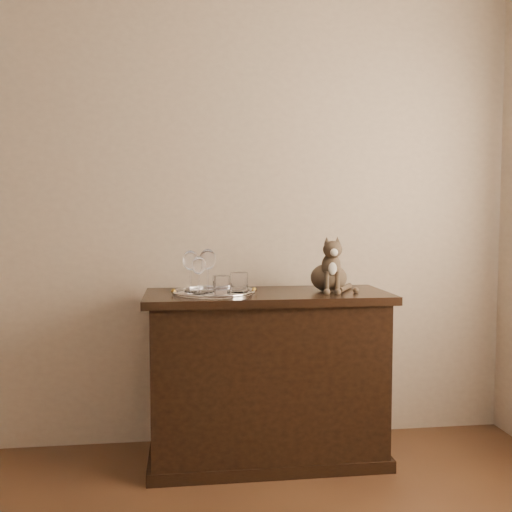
{
  "coord_description": "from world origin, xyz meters",
  "views": [
    {
      "loc": [
        0.19,
        -0.83,
        1.23
      ],
      "look_at": [
        0.55,
        1.95,
        1.03
      ],
      "focal_mm": 40.0,
      "sensor_mm": 36.0,
      "label": 1
    }
  ],
  "objects_px": {
    "tray": "(214,293)",
    "wine_glass_d": "(208,271)",
    "wine_glass_c": "(199,275)",
    "cat": "(329,264)",
    "tumbler_b": "(221,286)",
    "tumbler_c": "(239,282)",
    "wine_glass_a": "(191,271)",
    "sideboard": "(267,377)"
  },
  "relations": [
    {
      "from": "tray",
      "to": "tumbler_b",
      "type": "height_order",
      "value": "tumbler_b"
    },
    {
      "from": "wine_glass_a",
      "to": "cat",
      "type": "height_order",
      "value": "cat"
    },
    {
      "from": "wine_glass_c",
      "to": "tumbler_b",
      "type": "relative_size",
      "value": 1.97
    },
    {
      "from": "sideboard",
      "to": "wine_glass_d",
      "type": "distance_m",
      "value": 0.61
    },
    {
      "from": "sideboard",
      "to": "tray",
      "type": "distance_m",
      "value": 0.5
    },
    {
      "from": "wine_glass_c",
      "to": "sideboard",
      "type": "bearing_deg",
      "value": 11.79
    },
    {
      "from": "wine_glass_a",
      "to": "tumbler_b",
      "type": "bearing_deg",
      "value": -45.46
    },
    {
      "from": "tumbler_c",
      "to": "cat",
      "type": "relative_size",
      "value": 0.34
    },
    {
      "from": "cat",
      "to": "tray",
      "type": "bearing_deg",
      "value": -171.97
    },
    {
      "from": "wine_glass_c",
      "to": "tumbler_b",
      "type": "xyz_separation_m",
      "value": [
        0.1,
        -0.07,
        -0.04
      ]
    },
    {
      "from": "sideboard",
      "to": "wine_glass_d",
      "type": "xyz_separation_m",
      "value": [
        -0.29,
        -0.03,
        0.54
      ]
    },
    {
      "from": "tumbler_c",
      "to": "wine_glass_c",
      "type": "bearing_deg",
      "value": -168.43
    },
    {
      "from": "wine_glass_d",
      "to": "wine_glass_c",
      "type": "bearing_deg",
      "value": -135.39
    },
    {
      "from": "tray",
      "to": "wine_glass_d",
      "type": "relative_size",
      "value": 1.89
    },
    {
      "from": "tumbler_c",
      "to": "tray",
      "type": "bearing_deg",
      "value": 179.72
    },
    {
      "from": "sideboard",
      "to": "wine_glass_c",
      "type": "distance_m",
      "value": 0.63
    },
    {
      "from": "sideboard",
      "to": "tumbler_b",
      "type": "relative_size",
      "value": 13.12
    },
    {
      "from": "wine_glass_a",
      "to": "tumbler_b",
      "type": "xyz_separation_m",
      "value": [
        0.14,
        -0.14,
        -0.06
      ]
    },
    {
      "from": "wine_glass_d",
      "to": "tumbler_b",
      "type": "height_order",
      "value": "wine_glass_d"
    },
    {
      "from": "wine_glass_c",
      "to": "cat",
      "type": "xyz_separation_m",
      "value": [
        0.65,
        0.07,
        0.04
      ]
    },
    {
      "from": "tray",
      "to": "cat",
      "type": "xyz_separation_m",
      "value": [
        0.58,
        0.03,
        0.14
      ]
    },
    {
      "from": "sideboard",
      "to": "tumbler_b",
      "type": "distance_m",
      "value": 0.55
    },
    {
      "from": "wine_glass_c",
      "to": "tumbler_b",
      "type": "bearing_deg",
      "value": -32.53
    },
    {
      "from": "sideboard",
      "to": "cat",
      "type": "relative_size",
      "value": 4.3
    },
    {
      "from": "tumbler_b",
      "to": "tumbler_c",
      "type": "bearing_deg",
      "value": 48.52
    },
    {
      "from": "wine_glass_d",
      "to": "tumbler_c",
      "type": "relative_size",
      "value": 2.2
    },
    {
      "from": "wine_glass_c",
      "to": "tumbler_c",
      "type": "height_order",
      "value": "wine_glass_c"
    },
    {
      "from": "wine_glass_a",
      "to": "tumbler_b",
      "type": "relative_size",
      "value": 2.22
    },
    {
      "from": "wine_glass_c",
      "to": "tumbler_c",
      "type": "xyz_separation_m",
      "value": [
        0.2,
        0.04,
        -0.04
      ]
    },
    {
      "from": "cat",
      "to": "wine_glass_d",
      "type": "bearing_deg",
      "value": -172.38
    },
    {
      "from": "tray",
      "to": "cat",
      "type": "distance_m",
      "value": 0.59
    },
    {
      "from": "cat",
      "to": "tumbler_b",
      "type": "bearing_deg",
      "value": -161.0
    },
    {
      "from": "tumbler_c",
      "to": "wine_glass_a",
      "type": "bearing_deg",
      "value": 170.92
    },
    {
      "from": "tray",
      "to": "wine_glass_d",
      "type": "height_order",
      "value": "wine_glass_d"
    },
    {
      "from": "tumbler_c",
      "to": "wine_glass_d",
      "type": "bearing_deg",
      "value": 178.75
    },
    {
      "from": "sideboard",
      "to": "tray",
      "type": "xyz_separation_m",
      "value": [
        -0.26,
        -0.03,
        0.43
      ]
    },
    {
      "from": "wine_glass_d",
      "to": "tumbler_b",
      "type": "distance_m",
      "value": 0.14
    },
    {
      "from": "wine_glass_d",
      "to": "tumbler_c",
      "type": "height_order",
      "value": "wine_glass_d"
    },
    {
      "from": "wine_glass_d",
      "to": "cat",
      "type": "bearing_deg",
      "value": 2.64
    },
    {
      "from": "wine_glass_a",
      "to": "wine_glass_d",
      "type": "relative_size",
      "value": 0.96
    },
    {
      "from": "wine_glass_a",
      "to": "tumbler_c",
      "type": "distance_m",
      "value": 0.24
    },
    {
      "from": "wine_glass_d",
      "to": "tumbler_b",
      "type": "bearing_deg",
      "value": -61.73
    }
  ]
}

